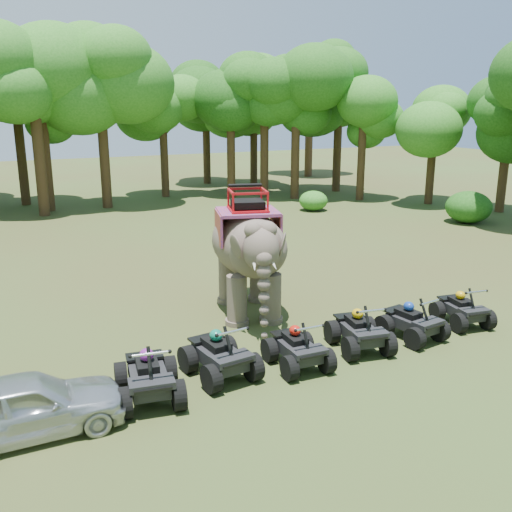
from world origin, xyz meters
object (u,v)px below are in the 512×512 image
object	(u,v)px
atv_0	(148,370)
atv_4	(412,317)
atv_3	(360,326)
parked_car	(26,405)
atv_5	(463,305)
elephant	(248,251)
atv_1	(220,349)
atv_2	(298,343)

from	to	relation	value
atv_0	atv_4	distance (m)	7.17
atv_3	parked_car	bearing A→B (deg)	-166.74
atv_0	atv_4	world-z (taller)	atv_0
atv_0	atv_5	distance (m)	9.12
parked_car	elephant	bearing A→B (deg)	-57.43
elephant	atv_1	world-z (taller)	elephant
atv_1	atv_2	size ratio (longest dim) A/B	1.09
atv_5	atv_0	bearing A→B (deg)	-169.38
parked_car	atv_3	xyz separation A→B (m)	(7.92, 0.48, 0.02)
atv_3	atv_4	bearing A→B (deg)	8.54
elephant	atv_4	xyz separation A→B (m)	(3.04, -3.72, -1.27)
elephant	atv_0	bearing A→B (deg)	-121.55
elephant	parked_car	bearing A→B (deg)	-132.11
atv_2	atv_3	xyz separation A→B (m)	(1.91, 0.19, 0.03)
atv_1	atv_2	distance (m)	1.87
atv_1	atv_5	size ratio (longest dim) A/B	1.15
parked_car	atv_0	xyz separation A→B (m)	(2.41, 0.31, 0.06)
atv_1	atv_3	world-z (taller)	atv_1
atv_5	atv_4	bearing A→B (deg)	-166.60
atv_3	atv_0	bearing A→B (deg)	-168.42
parked_car	atv_5	bearing A→B (deg)	-86.93
atv_4	atv_3	bearing A→B (deg)	170.65
atv_1	elephant	bearing A→B (deg)	49.16
parked_car	atv_1	size ratio (longest dim) A/B	2.01
atv_3	atv_5	size ratio (longest dim) A/B	1.10
parked_car	atv_1	bearing A→B (deg)	-80.98
parked_car	atv_1	xyz separation A→B (m)	(4.17, 0.66, 0.05)
parked_car	atv_5	size ratio (longest dim) A/B	2.31
atv_2	atv_5	size ratio (longest dim) A/B	1.05
atv_3	atv_4	size ratio (longest dim) A/B	1.05
atv_3	atv_4	xyz separation A→B (m)	(1.67, -0.04, -0.03)
parked_car	atv_4	size ratio (longest dim) A/B	2.22
elephant	atv_2	bearing A→B (deg)	-82.54
atv_0	atv_2	bearing A→B (deg)	8.57
elephant	atv_0	world-z (taller)	elephant
atv_0	atv_2	world-z (taller)	atv_0
atv_1	atv_5	distance (m)	7.36
atv_1	atv_4	size ratio (longest dim) A/B	1.10
atv_2	atv_4	distance (m)	3.58
parked_car	atv_4	xyz separation A→B (m)	(9.58, 0.44, -0.01)
elephant	atv_0	distance (m)	5.78
atv_2	atv_5	distance (m)	5.53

